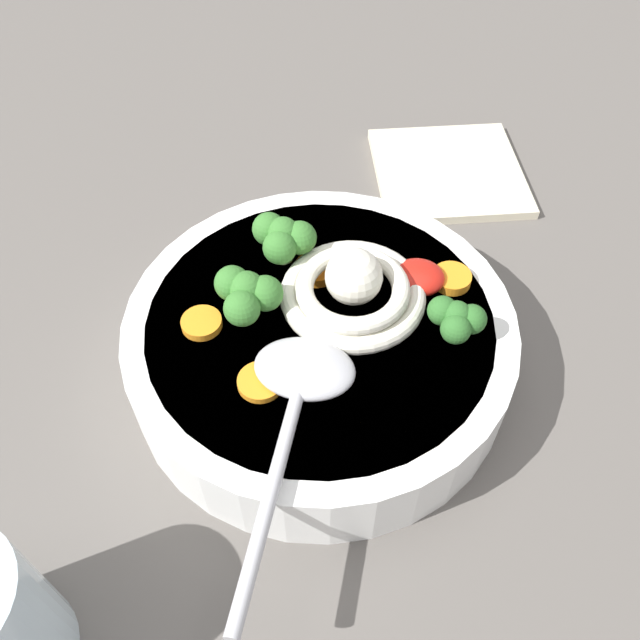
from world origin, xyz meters
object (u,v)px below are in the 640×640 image
Objects in this scene: soup_bowl at (320,343)px; folded_napkin at (448,172)px; soup_spoon at (299,388)px; noodle_pile at (350,289)px.

soup_bowl is 1.99× the size of folded_napkin.
soup_bowl is at bearing 180.00° from soup_spoon.
soup_spoon is (-1.92, -7.54, -0.49)cm from noodle_pile.
soup_spoon is at bearing -93.00° from soup_bowl.
soup_spoon is (-0.30, -5.77, 3.22)cm from soup_bowl.
noodle_pile is 0.59× the size of soup_spoon.
noodle_pile reaches higher than folded_napkin.
soup_bowl is 23.60cm from folded_napkin.
soup_spoon is at bearing -106.66° from folded_napkin.
soup_spoon reaches higher than folded_napkin.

